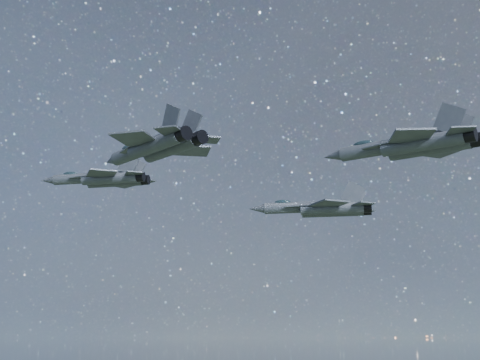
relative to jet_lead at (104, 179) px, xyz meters
The scene contains 4 objects.
jet_lead is the anchor object (origin of this frame).
jet_left 32.95m from the jet_lead, 38.50° to the left, with size 19.62×13.13×4.96m.
jet_right 31.74m from the jet_lead, 39.94° to the right, with size 16.96×11.33×4.30m.
jet_slot 45.16m from the jet_lead, ahead, with size 19.48×13.65×4.91m.
Camera 1 is at (40.62, -72.83, 133.87)m, focal length 50.00 mm.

